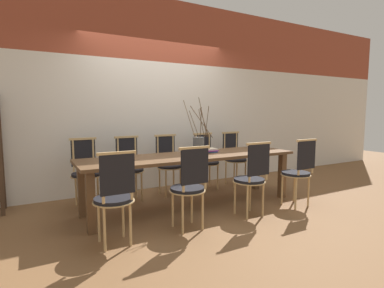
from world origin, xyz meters
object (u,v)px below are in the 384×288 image
at_px(dining_table, 192,161).
at_px(chair_near_center, 252,176).
at_px(chair_far_center, 168,162).
at_px(book_stack, 209,150).
at_px(vase_centerpiece, 199,145).

distance_m(dining_table, chair_near_center, 0.86).
xyz_separation_m(chair_far_center, book_stack, (0.38, -0.60, 0.23)).
relative_size(dining_table, chair_near_center, 3.19).
distance_m(chair_near_center, chair_far_center, 1.52).
bearing_deg(dining_table, vase_centerpiece, -22.99).
bearing_deg(vase_centerpiece, dining_table, 157.01).
height_order(chair_near_center, book_stack, chair_near_center).
xyz_separation_m(dining_table, vase_centerpiece, (0.08, -0.04, 0.22)).
relative_size(chair_far_center, book_stack, 4.14).
xyz_separation_m(vase_centerpiece, book_stack, (0.27, 0.16, -0.11)).
height_order(vase_centerpiece, book_stack, vase_centerpiece).
distance_m(dining_table, chair_far_center, 0.73).
bearing_deg(chair_far_center, dining_table, 92.04).
bearing_deg(book_stack, chair_far_center, 122.00).
xyz_separation_m(chair_near_center, vase_centerpiece, (-0.36, 0.69, 0.34)).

